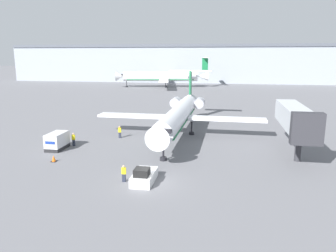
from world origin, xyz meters
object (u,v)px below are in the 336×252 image
object	(u,v)px
worker_near_tug	(124,173)
worker_by_wing	(120,132)
luggage_cart	(57,141)
traffic_cone_left	(54,159)
worker_on_apron	(74,139)
pushback_tug	(144,176)
airplane_main	(180,113)
jet_bridge	(295,118)
airplane_parked_far_left	(163,76)

from	to	relation	value
worker_near_tug	worker_by_wing	bearing A→B (deg)	109.39
luggage_cart	traffic_cone_left	size ratio (longest dim) A/B	4.63
worker_near_tug	worker_on_apron	size ratio (longest dim) A/B	0.93
worker_by_wing	worker_near_tug	bearing A→B (deg)	-70.61
pushback_tug	worker_by_wing	world-z (taller)	worker_by_wing
pushback_tug	luggage_cart	xyz separation A→B (m)	(-13.76, 8.97, 0.49)
worker_near_tug	worker_by_wing	size ratio (longest dim) A/B	0.93
airplane_main	jet_bridge	world-z (taller)	airplane_main
airplane_main	pushback_tug	distance (m)	19.35
pushback_tug	traffic_cone_left	xyz separation A→B (m)	(-11.68, 4.23, -0.23)
jet_bridge	worker_by_wing	bearing A→B (deg)	170.65
pushback_tug	worker_by_wing	xyz separation A→B (m)	(-7.63, 15.96, 0.35)
pushback_tug	worker_near_tug	bearing A→B (deg)	-172.55
traffic_cone_left	jet_bridge	bearing A→B (deg)	15.97
traffic_cone_left	jet_bridge	world-z (taller)	jet_bridge
luggage_cart	worker_near_tug	distance (m)	15.00
worker_on_apron	worker_by_wing	bearing A→B (deg)	47.60
airplane_main	worker_on_apron	world-z (taller)	airplane_main
worker_by_wing	airplane_parked_far_left	size ratio (longest dim) A/B	0.05
luggage_cart	worker_on_apron	size ratio (longest dim) A/B	1.93
pushback_tug	worker_by_wing	distance (m)	17.69
worker_near_tug	jet_bridge	size ratio (longest dim) A/B	0.12
traffic_cone_left	worker_by_wing	bearing A→B (deg)	70.97
airplane_main	worker_on_apron	size ratio (longest dim) A/B	16.72
worker_by_wing	airplane_main	bearing A→B (deg)	20.71
worker_on_apron	airplane_main	bearing A→B (deg)	32.47
pushback_tug	airplane_main	bearing A→B (deg)	87.69
worker_near_tug	jet_bridge	distance (m)	21.92
traffic_cone_left	pushback_tug	bearing A→B (deg)	-19.89
worker_on_apron	airplane_parked_far_left	world-z (taller)	airplane_parked_far_left
luggage_cart	airplane_parked_far_left	distance (m)	83.70
worker_on_apron	jet_bridge	world-z (taller)	jet_bridge
pushback_tug	airplane_parked_far_left	size ratio (longest dim) A/B	0.11
worker_on_apron	jet_bridge	distance (m)	28.44
pushback_tug	jet_bridge	xyz separation A→B (m)	(15.82, 12.09, 3.87)
airplane_main	worker_on_apron	distance (m)	15.76
luggage_cart	traffic_cone_left	xyz separation A→B (m)	(2.08, -4.75, -0.72)
worker_near_tug	traffic_cone_left	size ratio (longest dim) A/B	2.22
airplane_parked_far_left	worker_on_apron	bearing A→B (deg)	-87.66
jet_bridge	pushback_tug	bearing A→B (deg)	-142.61
airplane_main	worker_by_wing	distance (m)	9.31
luggage_cart	traffic_cone_left	bearing A→B (deg)	-66.36
jet_bridge	airplane_parked_far_left	bearing A→B (deg)	111.39
worker_on_apron	pushback_tug	bearing A→B (deg)	-41.07
worker_near_tug	worker_on_apron	world-z (taller)	worker_on_apron
luggage_cart	worker_on_apron	world-z (taller)	luggage_cart
worker_by_wing	traffic_cone_left	xyz separation A→B (m)	(-4.05, -11.73, -0.58)
worker_by_wing	pushback_tug	bearing A→B (deg)	-64.43
jet_bridge	worker_on_apron	bearing A→B (deg)	-177.32
worker_near_tug	airplane_parked_far_left	xyz separation A→B (m)	(-13.78, 92.85, 3.19)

